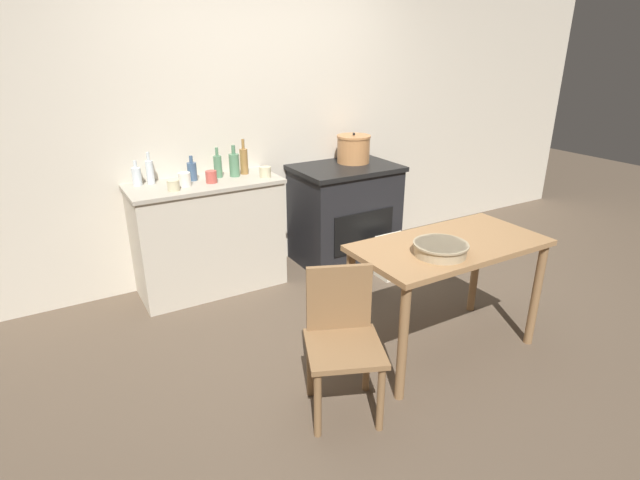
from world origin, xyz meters
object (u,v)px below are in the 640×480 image
(bottle_center_left, at_px, (150,172))
(bottle_center_right, at_px, (234,164))
(bottle_far_left, at_px, (218,166))
(bottle_left, at_px, (192,171))
(work_table, at_px, (449,260))
(cup_far_right, at_px, (211,177))
(cup_right, at_px, (185,179))
(stove, at_px, (344,214))
(stock_pot, at_px, (353,149))
(flour_sack, at_px, (394,256))
(cup_end_right, at_px, (173,185))
(chair, at_px, (342,337))
(cup_mid_right, at_px, (265,172))
(bottle_mid_left, at_px, (137,176))
(mixing_bowl_large, at_px, (441,248))
(bottle_center, at_px, (244,161))

(bottle_center_left, xyz_separation_m, bottle_center_right, (0.63, -0.11, 0.00))
(bottle_far_left, height_order, bottle_left, bottle_far_left)
(work_table, bearing_deg, cup_far_right, 121.66)
(cup_right, bearing_deg, work_table, -53.47)
(stove, relative_size, bottle_left, 4.69)
(bottle_center_left, bearing_deg, stock_pot, -4.89)
(flour_sack, distance_m, cup_end_right, 1.93)
(work_table, bearing_deg, bottle_center_right, 114.03)
(chair, distance_m, bottle_left, 1.95)
(cup_mid_right, bearing_deg, flour_sack, -26.61)
(bottle_mid_left, bearing_deg, bottle_center_left, 2.13)
(chair, xyz_separation_m, cup_right, (-0.30, 1.72, 0.52))
(bottle_left, relative_size, bottle_center_left, 0.80)
(flour_sack, bearing_deg, work_table, -112.04)
(chair, distance_m, bottle_far_left, 1.93)
(chair, xyz_separation_m, bottle_center_left, (-0.51, 1.92, 0.56))
(chair, bearing_deg, mixing_bowl_large, 24.63)
(cup_right, bearing_deg, bottle_left, 52.96)
(chair, distance_m, cup_end_right, 1.77)
(bottle_center_left, bearing_deg, bottle_mid_left, -177.87)
(bottle_far_left, distance_m, bottle_center_left, 0.52)
(chair, relative_size, bottle_center, 2.84)
(cup_right, distance_m, cup_end_right, 0.14)
(bottle_left, distance_m, bottle_center, 0.43)
(stove, height_order, bottle_center, bottle_center)
(mixing_bowl_large, bearing_deg, bottle_center_right, 107.37)
(chair, bearing_deg, stove, 79.36)
(chair, height_order, cup_far_right, cup_far_right)
(stove, distance_m, bottle_center_right, 1.14)
(stove, distance_m, bottle_far_left, 1.25)
(work_table, height_order, cup_end_right, cup_end_right)
(flour_sack, xyz_separation_m, bottle_far_left, (-1.29, 0.67, 0.82))
(flour_sack, distance_m, cup_right, 1.86)
(bottle_mid_left, height_order, bottle_center_left, bottle_center_left)
(stove, height_order, bottle_mid_left, bottle_mid_left)
(bottle_center_left, xyz_separation_m, cup_mid_right, (0.84, -0.26, -0.05))
(cup_mid_right, relative_size, cup_right, 0.89)
(bottle_center, bearing_deg, flour_sack, -31.92)
(work_table, bearing_deg, chair, -171.44)
(chair, relative_size, cup_mid_right, 8.82)
(stove, xyz_separation_m, cup_mid_right, (-0.79, -0.04, 0.50))
(cup_mid_right, bearing_deg, bottle_far_left, 150.62)
(mixing_bowl_large, relative_size, cup_end_right, 3.72)
(flour_sack, height_order, bottle_left, bottle_left)
(cup_mid_right, distance_m, cup_far_right, 0.43)
(work_table, distance_m, bottle_center_right, 1.87)
(mixing_bowl_large, bearing_deg, bottle_left, 115.87)
(flour_sack, bearing_deg, cup_end_right, 164.77)
(bottle_far_left, bearing_deg, bottle_left, 176.30)
(cup_right, bearing_deg, cup_end_right, -142.24)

